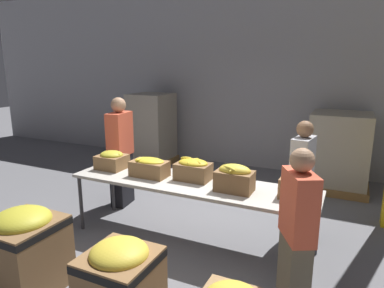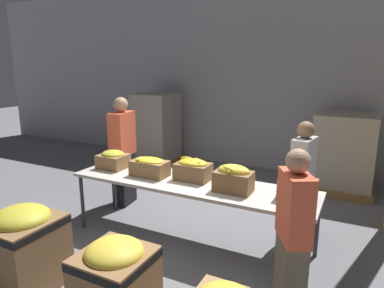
% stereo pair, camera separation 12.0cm
% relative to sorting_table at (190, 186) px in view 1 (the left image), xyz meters
% --- Properties ---
extents(ground_plane, '(30.00, 30.00, 0.00)m').
position_rel_sorting_table_xyz_m(ground_plane, '(0.00, 0.00, -0.75)').
color(ground_plane, slate).
extents(wall_back, '(16.00, 0.08, 4.00)m').
position_rel_sorting_table_xyz_m(wall_back, '(0.00, 3.61, 1.25)').
color(wall_back, '#A8A8AD').
rests_on(wall_back, ground_plane).
extents(sorting_table, '(3.12, 0.81, 0.80)m').
position_rel_sorting_table_xyz_m(sorting_table, '(0.00, 0.00, 0.00)').
color(sorting_table, beige).
rests_on(sorting_table, ground_plane).
extents(banana_box_0, '(0.39, 0.33, 0.26)m').
position_rel_sorting_table_xyz_m(banana_box_0, '(-1.24, 0.04, 0.18)').
color(banana_box_0, olive).
rests_on(banana_box_0, sorting_table).
extents(banana_box_1, '(0.48, 0.28, 0.26)m').
position_rel_sorting_table_xyz_m(banana_box_1, '(-0.58, -0.02, 0.18)').
color(banana_box_1, olive).
rests_on(banana_box_1, sorting_table).
extents(banana_box_2, '(0.44, 0.30, 0.29)m').
position_rel_sorting_table_xyz_m(banana_box_2, '(-0.01, 0.10, 0.19)').
color(banana_box_2, olive).
rests_on(banana_box_2, sorting_table).
extents(banana_box_3, '(0.43, 0.29, 0.32)m').
position_rel_sorting_table_xyz_m(banana_box_3, '(0.59, -0.06, 0.21)').
color(banana_box_3, olive).
rests_on(banana_box_3, sorting_table).
extents(banana_box_4, '(0.40, 0.30, 0.30)m').
position_rel_sorting_table_xyz_m(banana_box_4, '(1.29, 0.03, 0.19)').
color(banana_box_4, olive).
rests_on(banana_box_4, sorting_table).
extents(volunteer_0, '(0.29, 0.49, 1.74)m').
position_rel_sorting_table_xyz_m(volunteer_0, '(-1.52, 0.61, 0.11)').
color(volunteer_0, black).
rests_on(volunteer_0, ground_plane).
extents(volunteer_1, '(0.38, 0.47, 1.56)m').
position_rel_sorting_table_xyz_m(volunteer_1, '(1.41, -0.77, 0.02)').
color(volunteer_1, '#6B604C').
rests_on(volunteer_1, ground_plane).
extents(volunteer_2, '(0.27, 0.44, 1.56)m').
position_rel_sorting_table_xyz_m(volunteer_2, '(1.24, 0.69, 0.02)').
color(volunteer_2, black).
rests_on(volunteer_2, ground_plane).
extents(donation_bin_0, '(0.66, 0.66, 0.87)m').
position_rel_sorting_table_xyz_m(donation_bin_0, '(-1.07, -1.58, -0.30)').
color(donation_bin_0, olive).
rests_on(donation_bin_0, ground_plane).
extents(donation_bin_1, '(0.59, 0.59, 0.79)m').
position_rel_sorting_table_xyz_m(donation_bin_1, '(0.10, -1.58, -0.33)').
color(donation_bin_1, olive).
rests_on(donation_bin_1, ground_plane).
extents(pallet_stack_0, '(1.09, 1.09, 1.40)m').
position_rel_sorting_table_xyz_m(pallet_stack_0, '(1.59, 2.89, -0.07)').
color(pallet_stack_0, olive).
rests_on(pallet_stack_0, ground_plane).
extents(pallet_stack_1, '(0.92, 0.92, 1.60)m').
position_rel_sorting_table_xyz_m(pallet_stack_1, '(-2.34, 2.85, 0.03)').
color(pallet_stack_1, olive).
rests_on(pallet_stack_1, ground_plane).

